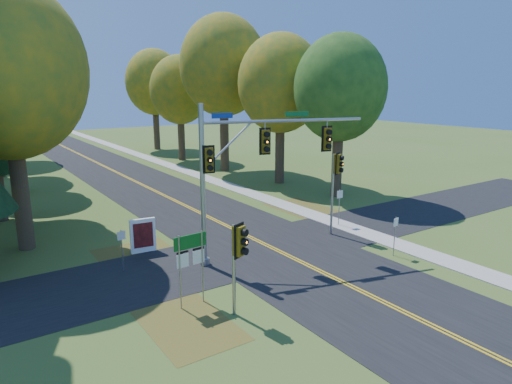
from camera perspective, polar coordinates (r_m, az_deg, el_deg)
ground at (r=24.10m, az=4.46°, el=-8.17°), size 160.00×160.00×0.00m
road_main at (r=24.10m, az=4.46°, el=-8.15°), size 8.00×160.00×0.02m
road_cross at (r=25.59m, az=1.65°, el=-6.83°), size 60.00×6.00×0.02m
centerline_left at (r=24.03m, az=4.27°, el=-8.17°), size 0.10×160.00×0.01m
centerline_right at (r=24.15m, az=4.65°, el=-8.07°), size 0.10×160.00×0.01m
sidewalk_east at (r=28.17m, az=14.42°, el=-5.31°), size 1.60×160.00×0.06m
leaf_patch_w_near at (r=24.40m, az=-13.82°, el=-8.24°), size 4.00×6.00×0.00m
leaf_patch_e at (r=32.63m, az=7.25°, el=-2.50°), size 3.50×8.00×0.00m
leaf_patch_w_far at (r=18.15m, az=-8.78°, el=-15.79°), size 3.00×5.00×0.00m
tree_w_a at (r=27.04m, az=-28.64°, el=13.16°), size 8.00×8.00×14.15m
tree_e_a at (r=36.72m, az=10.45°, el=12.59°), size 7.20×7.20×12.73m
tree_e_b at (r=41.49m, az=3.10°, el=13.33°), size 7.60×7.60×13.33m
tree_w_c at (r=42.21m, az=-28.46°, el=10.50°), size 6.80×6.80×11.91m
tree_e_c at (r=47.69m, az=-4.08°, el=15.41°), size 8.80×8.80×15.79m
tree_e_d at (r=55.51m, az=-9.49°, el=12.44°), size 7.00×7.00×12.32m
tree_e_e at (r=65.82m, az=-12.57°, el=13.22°), size 7.80×7.80×13.74m
traffic_mast at (r=22.39m, az=-1.30°, el=3.82°), size 8.51×2.51×7.96m
east_signal_pole at (r=27.00m, az=10.04°, el=2.36°), size 0.54×0.66×4.99m
ped_signal_pole at (r=17.25m, az=-2.18°, el=-7.00°), size 0.56×0.68×3.77m
route_sign_cluster at (r=18.52m, az=-8.17°, el=-7.77°), size 1.44×0.15×3.09m
info_kiosk at (r=25.22m, az=-13.95°, el=-5.32°), size 1.36×0.37×1.86m
reg_sign_e_north at (r=29.34m, az=10.40°, el=-1.10°), size 0.46×0.08×2.39m
reg_sign_e_south at (r=24.90m, az=17.02°, el=-4.47°), size 0.41×0.09×2.13m
reg_sign_w at (r=22.81m, az=-16.44°, el=-6.13°), size 0.40×0.08×2.08m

